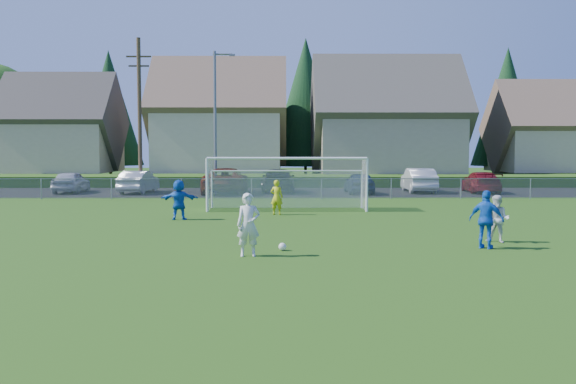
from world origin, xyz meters
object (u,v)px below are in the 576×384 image
(player_blue_a, at_px, (486,220))
(car_d, at_px, (278,181))
(car_e, at_px, (359,183))
(car_g, at_px, (481,182))
(goalkeeper, at_px, (277,197))
(player_white_a, at_px, (248,225))
(car_a, at_px, (71,182))
(soccer_ball, at_px, (282,247))
(soccer_goal, at_px, (287,175))
(car_f, at_px, (419,180))
(car_c, at_px, (226,181))
(player_blue_b, at_px, (179,200))
(car_b, at_px, (139,182))
(player_white_b, at_px, (498,219))

(player_blue_a, xyz_separation_m, car_d, (-6.21, 22.89, -0.07))
(player_blue_a, relative_size, car_e, 0.41)
(car_g, bearing_deg, goalkeeper, 50.47)
(player_white_a, relative_size, car_a, 0.41)
(soccer_ball, xyz_separation_m, car_g, (12.97, 22.78, 0.58))
(soccer_goal, bearing_deg, car_f, 52.60)
(car_a, relative_size, car_c, 0.71)
(player_blue_b, distance_m, car_b, 15.81)
(car_c, bearing_deg, player_blue_b, 86.95)
(player_white_b, bearing_deg, soccer_goal, 155.66)
(soccer_goal, bearing_deg, player_blue_b, -136.62)
(player_blue_b, relative_size, car_f, 0.34)
(soccer_goal, bearing_deg, player_white_b, -58.08)
(player_white_a, distance_m, car_a, 27.07)
(car_c, relative_size, soccer_goal, 0.80)
(player_blue_a, distance_m, player_blue_b, 12.43)
(player_white_b, distance_m, car_g, 22.27)
(soccer_ball, height_order, player_white_b, player_white_b)
(player_blue_a, xyz_separation_m, car_g, (7.10, 22.47, -0.16))
(player_blue_b, bearing_deg, soccer_goal, -138.94)
(soccer_ball, relative_size, car_e, 0.05)
(goalkeeper, xyz_separation_m, car_c, (-3.45, 12.92, 0.06))
(car_c, distance_m, car_e, 8.61)
(car_a, bearing_deg, car_b, 172.40)
(player_blue_a, distance_m, car_g, 23.57)
(soccer_ball, bearing_deg, player_white_a, -135.08)
(soccer_ball, bearing_deg, car_d, 90.85)
(car_d, xyz_separation_m, car_f, (9.33, 0.05, 0.02))
(player_blue_b, relative_size, car_g, 0.35)
(player_blue_b, relative_size, car_b, 0.37)
(player_white_a, height_order, car_c, player_white_a)
(player_blue_a, relative_size, car_b, 0.38)
(soccer_ball, distance_m, car_d, 23.20)
(car_c, relative_size, car_f, 1.23)
(soccer_ball, distance_m, car_e, 22.45)
(goalkeeper, bearing_deg, player_blue_a, 140.32)
(car_e, relative_size, car_f, 0.85)
(car_b, relative_size, car_g, 0.93)
(car_a, bearing_deg, car_d, 178.03)
(player_white_a, distance_m, soccer_goal, 12.71)
(player_white_a, height_order, car_g, player_white_a)
(car_c, bearing_deg, car_a, -4.11)
(soccer_ball, relative_size, car_d, 0.04)
(car_a, relative_size, car_f, 0.87)
(car_g, bearing_deg, car_f, -1.55)
(car_b, height_order, car_e, car_b)
(player_blue_b, bearing_deg, player_white_b, 148.11)
(player_white_a, bearing_deg, player_blue_a, 4.54)
(soccer_ball, bearing_deg, player_white_b, 12.31)
(goalkeeper, bearing_deg, player_white_a, 102.74)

